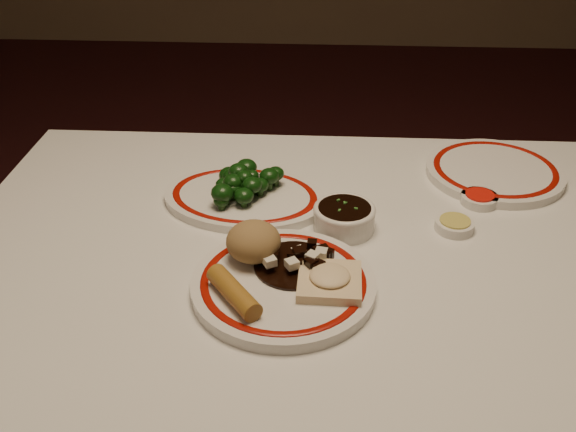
{
  "coord_description": "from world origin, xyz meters",
  "views": [
    {
      "loc": [
        -0.01,
        -0.79,
        1.33
      ],
      "look_at": [
        -0.06,
        0.05,
        0.8
      ],
      "focal_mm": 40.0,
      "sensor_mm": 36.0,
      "label": 1
    }
  ],
  "objects_px": {
    "stirfry_heap": "(299,260)",
    "broccoli_plate": "(244,197)",
    "spring_roll": "(234,292)",
    "soy_bowl": "(344,219)",
    "broccoli_pile": "(242,181)",
    "main_plate": "(283,284)",
    "fried_wonton": "(330,280)",
    "rice_mound": "(253,242)",
    "dining_table": "(324,309)"
  },
  "relations": [
    {
      "from": "stirfry_heap",
      "to": "broccoli_plate",
      "type": "relative_size",
      "value": 0.37
    },
    {
      "from": "main_plate",
      "to": "fried_wonton",
      "type": "height_order",
      "value": "fried_wonton"
    },
    {
      "from": "broccoli_plate",
      "to": "soy_bowl",
      "type": "relative_size",
      "value": 3.19
    },
    {
      "from": "rice_mound",
      "to": "broccoli_plate",
      "type": "relative_size",
      "value": 0.26
    },
    {
      "from": "main_plate",
      "to": "spring_roll",
      "type": "bearing_deg",
      "value": -142.91
    },
    {
      "from": "soy_bowl",
      "to": "fried_wonton",
      "type": "bearing_deg",
      "value": -97.82
    },
    {
      "from": "rice_mound",
      "to": "stirfry_heap",
      "type": "height_order",
      "value": "rice_mound"
    },
    {
      "from": "rice_mound",
      "to": "soy_bowl",
      "type": "height_order",
      "value": "rice_mound"
    },
    {
      "from": "spring_roll",
      "to": "main_plate",
      "type": "bearing_deg",
      "value": 0.52
    },
    {
      "from": "rice_mound",
      "to": "broccoli_pile",
      "type": "bearing_deg",
      "value": 101.75
    },
    {
      "from": "spring_roll",
      "to": "broccoli_pile",
      "type": "xyz_separation_m",
      "value": [
        -0.02,
        0.29,
        0.01
      ]
    },
    {
      "from": "dining_table",
      "to": "stirfry_heap",
      "type": "bearing_deg",
      "value": -138.64
    },
    {
      "from": "dining_table",
      "to": "spring_roll",
      "type": "height_order",
      "value": "spring_roll"
    },
    {
      "from": "fried_wonton",
      "to": "broccoli_pile",
      "type": "xyz_separation_m",
      "value": [
        -0.15,
        0.25,
        0.01
      ]
    },
    {
      "from": "main_plate",
      "to": "broccoli_plate",
      "type": "xyz_separation_m",
      "value": [
        -0.08,
        0.24,
        -0.0
      ]
    },
    {
      "from": "spring_roll",
      "to": "soy_bowl",
      "type": "distance_m",
      "value": 0.26
    },
    {
      "from": "broccoli_pile",
      "to": "soy_bowl",
      "type": "bearing_deg",
      "value": -24.91
    },
    {
      "from": "broccoli_plate",
      "to": "broccoli_pile",
      "type": "bearing_deg",
      "value": 133.29
    },
    {
      "from": "spring_roll",
      "to": "stirfry_heap",
      "type": "relative_size",
      "value": 0.89
    },
    {
      "from": "stirfry_heap",
      "to": "broccoli_plate",
      "type": "height_order",
      "value": "stirfry_heap"
    },
    {
      "from": "dining_table",
      "to": "fried_wonton",
      "type": "relative_size",
      "value": 13.18
    },
    {
      "from": "dining_table",
      "to": "stirfry_heap",
      "type": "distance_m",
      "value": 0.13
    },
    {
      "from": "broccoli_plate",
      "to": "soy_bowl",
      "type": "xyz_separation_m",
      "value": [
        0.17,
        -0.08,
        0.01
      ]
    },
    {
      "from": "rice_mound",
      "to": "broccoli_plate",
      "type": "height_order",
      "value": "rice_mound"
    },
    {
      "from": "dining_table",
      "to": "fried_wonton",
      "type": "bearing_deg",
      "value": -86.09
    },
    {
      "from": "broccoli_pile",
      "to": "soy_bowl",
      "type": "distance_m",
      "value": 0.2
    },
    {
      "from": "fried_wonton",
      "to": "soy_bowl",
      "type": "height_order",
      "value": "same"
    },
    {
      "from": "broccoli_pile",
      "to": "fried_wonton",
      "type": "bearing_deg",
      "value": -59.01
    },
    {
      "from": "main_plate",
      "to": "rice_mound",
      "type": "bearing_deg",
      "value": 132.4
    },
    {
      "from": "spring_roll",
      "to": "stirfry_heap",
      "type": "bearing_deg",
      "value": 8.06
    },
    {
      "from": "main_plate",
      "to": "spring_roll",
      "type": "distance_m",
      "value": 0.08
    },
    {
      "from": "dining_table",
      "to": "rice_mound",
      "type": "xyz_separation_m",
      "value": [
        -0.11,
        -0.02,
        0.14
      ]
    },
    {
      "from": "dining_table",
      "to": "soy_bowl",
      "type": "height_order",
      "value": "soy_bowl"
    },
    {
      "from": "fried_wonton",
      "to": "broccoli_pile",
      "type": "relative_size",
      "value": 0.7
    },
    {
      "from": "broccoli_plate",
      "to": "main_plate",
      "type": "bearing_deg",
      "value": -71.0
    },
    {
      "from": "rice_mound",
      "to": "main_plate",
      "type": "bearing_deg",
      "value": -47.6
    },
    {
      "from": "spring_roll",
      "to": "stirfry_heap",
      "type": "height_order",
      "value": "same"
    },
    {
      "from": "main_plate",
      "to": "rice_mound",
      "type": "xyz_separation_m",
      "value": [
        -0.05,
        0.05,
        0.04
      ]
    },
    {
      "from": "dining_table",
      "to": "broccoli_plate",
      "type": "height_order",
      "value": "broccoli_plate"
    },
    {
      "from": "broccoli_plate",
      "to": "soy_bowl",
      "type": "height_order",
      "value": "soy_bowl"
    },
    {
      "from": "spring_roll",
      "to": "fried_wonton",
      "type": "xyz_separation_m",
      "value": [
        0.13,
        0.04,
        -0.0
      ]
    },
    {
      "from": "rice_mound",
      "to": "spring_roll",
      "type": "bearing_deg",
      "value": -99.71
    },
    {
      "from": "rice_mound",
      "to": "spring_roll",
      "type": "height_order",
      "value": "rice_mound"
    },
    {
      "from": "spring_roll",
      "to": "broccoli_plate",
      "type": "bearing_deg",
      "value": 57.2
    },
    {
      "from": "spring_roll",
      "to": "stirfry_heap",
      "type": "distance_m",
      "value": 0.12
    },
    {
      "from": "main_plate",
      "to": "fried_wonton",
      "type": "relative_size",
      "value": 3.37
    },
    {
      "from": "main_plate",
      "to": "soy_bowl",
      "type": "distance_m",
      "value": 0.19
    },
    {
      "from": "spring_roll",
      "to": "stirfry_heap",
      "type": "xyz_separation_m",
      "value": [
        0.09,
        0.08,
        -0.01
      ]
    },
    {
      "from": "broccoli_pile",
      "to": "spring_roll",
      "type": "bearing_deg",
      "value": -85.46
    },
    {
      "from": "spring_roll",
      "to": "broccoli_plate",
      "type": "height_order",
      "value": "spring_roll"
    }
  ]
}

